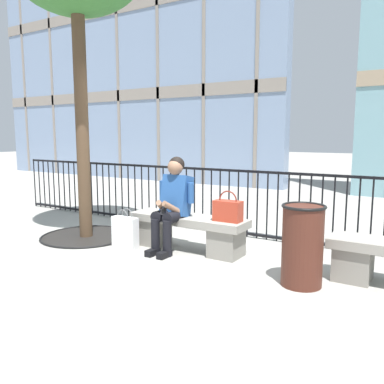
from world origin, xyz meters
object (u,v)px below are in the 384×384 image
(seated_person_with_phone, at_px, (173,201))
(handbag_on_bench, at_px, (228,210))
(shopping_bag, at_px, (125,232))
(trash_can, at_px, (302,245))
(stone_bench, at_px, (188,229))

(seated_person_with_phone, xyz_separation_m, handbag_on_bench, (0.73, 0.12, -0.07))
(handbag_on_bench, xyz_separation_m, shopping_bag, (-1.31, -0.38, -0.37))
(seated_person_with_phone, xyz_separation_m, trash_can, (1.78, -0.31, -0.23))
(stone_bench, distance_m, shopping_bag, 0.83)
(trash_can, bearing_deg, seated_person_with_phone, 169.94)
(stone_bench, bearing_deg, handbag_on_bench, -0.99)
(shopping_bag, bearing_deg, trash_can, -1.31)
(handbag_on_bench, distance_m, trash_can, 1.14)
(stone_bench, xyz_separation_m, trash_can, (1.63, -0.44, 0.15))
(stone_bench, height_order, handbag_on_bench, handbag_on_bench)
(stone_bench, relative_size, trash_can, 1.96)
(stone_bench, distance_m, handbag_on_bench, 0.66)
(stone_bench, bearing_deg, seated_person_with_phone, -139.40)
(stone_bench, xyz_separation_m, handbag_on_bench, (0.58, -0.01, 0.31))
(seated_person_with_phone, bearing_deg, shopping_bag, -155.77)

